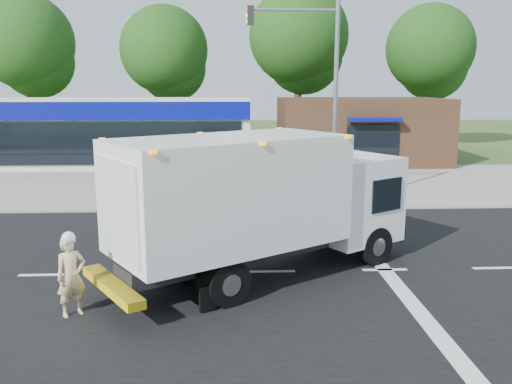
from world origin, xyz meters
TOP-DOWN VIEW (x-y plane):
  - ground at (0.00, 0.00)m, footprint 120.00×120.00m
  - road_asphalt at (0.00, 0.00)m, footprint 60.00×14.00m
  - sidewalk at (0.00, 8.20)m, footprint 60.00×2.40m
  - parking_apron at (0.00, 14.00)m, footprint 60.00×9.00m
  - lane_markings at (1.35, -1.35)m, footprint 55.20×7.00m
  - ems_box_truck at (-0.36, -0.31)m, footprint 8.33×6.63m
  - emergency_worker at (-4.48, -2.51)m, footprint 0.76×0.72m
  - retail_strip_mall at (-9.00, 19.93)m, footprint 18.00×6.20m
  - brown_storefront at (7.00, 19.98)m, footprint 10.00×6.70m
  - traffic_signal_pole at (2.35, 7.60)m, footprint 3.51×0.25m
  - background_trees at (-0.85, 28.16)m, footprint 36.77×7.39m

SIDE VIEW (x-z plane):
  - ground at x=0.00m, z-range 0.00..0.00m
  - road_asphalt at x=0.00m, z-range -0.01..0.01m
  - parking_apron at x=0.00m, z-range 0.00..0.02m
  - lane_markings at x=1.35m, z-range 0.01..0.02m
  - sidewalk at x=0.00m, z-range 0.00..0.12m
  - emergency_worker at x=-4.48m, z-range -0.02..1.84m
  - brown_storefront at x=7.00m, z-range 0.00..4.00m
  - retail_strip_mall at x=-9.00m, z-range 0.01..4.01m
  - ems_box_truck at x=-0.36m, z-range 0.28..3.95m
  - traffic_signal_pole at x=2.35m, z-range 0.92..8.92m
  - background_trees at x=-0.85m, z-range 1.33..13.43m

